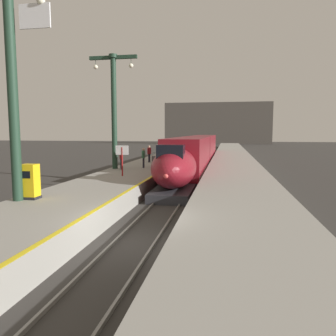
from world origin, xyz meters
The scene contains 16 objects.
ground_plane centered at (0.00, 0.00, 0.00)m, with size 260.00×260.00×0.00m, color #33302D.
platform_left centered at (-4.05, 24.75, 0.53)m, with size 4.80×110.00×1.05m, color gray.
platform_right centered at (4.05, 24.75, 0.53)m, with size 4.80×110.00×1.05m, color gray.
platform_left_safety_stripe centered at (-1.77, 24.75, 1.05)m, with size 0.20×107.80×0.01m, color yellow.
rail_main_left centered at (-0.75, 27.50, 0.06)m, with size 0.08×110.00×0.12m, color slate.
rail_main_right centered at (0.75, 27.50, 0.06)m, with size 0.08×110.00×0.12m, color slate.
highspeed_train_main centered at (0.00, 24.59, 1.93)m, with size 2.92×37.46×3.60m.
station_column_near centered at (-5.84, 1.82, 6.79)m, with size 4.00×0.68×9.41m.
station_column_mid centered at (-5.90, 14.82, 6.63)m, with size 4.00×0.68×9.29m.
passenger_near_edge centered at (-4.41, 20.92, 2.04)m, with size 0.34×0.54×1.69m.
passenger_mid_platform centered at (-3.70, 15.84, 2.04)m, with size 0.23×0.57×1.69m.
passenger_far_waiting centered at (-5.20, 14.37, 2.04)m, with size 0.36×0.52×1.69m.
rolling_suitcase centered at (-4.00, 21.26, 1.35)m, with size 0.40×0.22×0.98m.
ticket_machine_yellow centered at (-5.55, 2.25, 1.79)m, with size 0.76×0.62×1.60m.
departure_info_board centered at (-3.86, 10.52, 2.56)m, with size 0.90×0.10×2.12m.
terminus_back_wall centered at (0.00, 102.00, 7.00)m, with size 36.00×2.00×14.00m, color #4C4742.
Camera 1 is at (3.27, -11.21, 4.11)m, focal length 35.03 mm.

